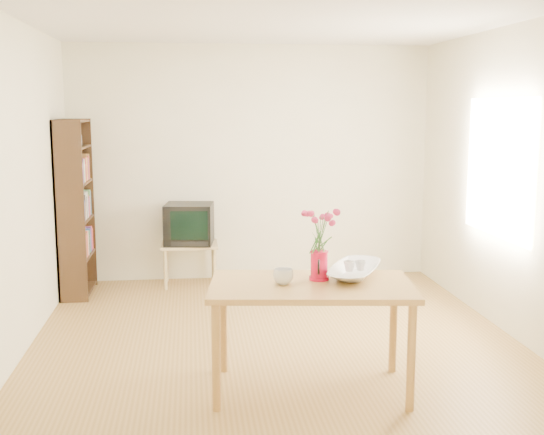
{
  "coord_description": "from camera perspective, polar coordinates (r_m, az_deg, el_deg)",
  "views": [
    {
      "loc": [
        -0.67,
        -5.32,
        1.92
      ],
      "look_at": [
        0.0,
        0.3,
        1.0
      ],
      "focal_mm": 45.0,
      "sensor_mm": 36.0,
      "label": 1
    }
  ],
  "objects": [
    {
      "name": "teacup_a",
      "position": [
        4.77,
        6.5,
        -2.91
      ],
      "size": [
        0.09,
        0.09,
        0.06
      ],
      "primitive_type": "imported",
      "rotation": [
        0.0,
        0.0,
        0.55
      ],
      "color": "white",
      "rests_on": "bowl"
    },
    {
      "name": "table",
      "position": [
        4.61,
        3.3,
        -6.56
      ],
      "size": [
        1.44,
        0.93,
        0.75
      ],
      "rotation": [
        0.0,
        0.0,
        -0.12
      ],
      "color": "#A07236",
      "rests_on": "ground"
    },
    {
      "name": "room",
      "position": [
        5.4,
        0.68,
        2.66
      ],
      "size": [
        4.5,
        4.5,
        4.5
      ],
      "color": "olive",
      "rests_on": "ground"
    },
    {
      "name": "pitcher",
      "position": [
        4.67,
        3.95,
        -4.11
      ],
      "size": [
        0.14,
        0.21,
        0.21
      ],
      "rotation": [
        0.0,
        0.0,
        -0.22
      ],
      "color": "red",
      "rests_on": "table"
    },
    {
      "name": "television",
      "position": [
        7.41,
        -6.94,
        -0.47
      ],
      "size": [
        0.55,
        0.52,
        0.43
      ],
      "rotation": [
        0.0,
        0.0,
        -0.12
      ],
      "color": "black",
      "rests_on": "tv_stand"
    },
    {
      "name": "tv_stand",
      "position": [
        7.45,
        -6.9,
        -2.72
      ],
      "size": [
        0.6,
        0.45,
        0.46
      ],
      "color": "tan",
      "rests_on": "ground"
    },
    {
      "name": "bookshelf",
      "position": [
        7.25,
        -16.08,
        0.29
      ],
      "size": [
        0.28,
        0.7,
        1.8
      ],
      "color": "black",
      "rests_on": "ground"
    },
    {
      "name": "teacup_b",
      "position": [
        4.81,
        7.43,
        -2.85
      ],
      "size": [
        0.07,
        0.07,
        0.06
      ],
      "primitive_type": "imported",
      "rotation": [
        0.0,
        0.0,
        1.45
      ],
      "color": "white",
      "rests_on": "bowl"
    },
    {
      "name": "flowers",
      "position": [
        4.62,
        4.0,
        -0.91
      ],
      "size": [
        0.23,
        0.23,
        0.33
      ],
      "primitive_type": null,
      "color": "#D63264",
      "rests_on": "pitcher"
    },
    {
      "name": "mug",
      "position": [
        4.56,
        0.95,
        -4.95
      ],
      "size": [
        0.16,
        0.16,
        0.1
      ],
      "primitive_type": "imported",
      "rotation": [
        0.0,
        0.0,
        3.37
      ],
      "color": "white",
      "rests_on": "table"
    },
    {
      "name": "bowl",
      "position": [
        4.77,
        6.98,
        -2.37
      ],
      "size": [
        0.61,
        0.61,
        0.43
      ],
      "primitive_type": "imported",
      "rotation": [
        0.0,
        0.0,
        -0.46
      ],
      "color": "white",
      "rests_on": "table"
    }
  ]
}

